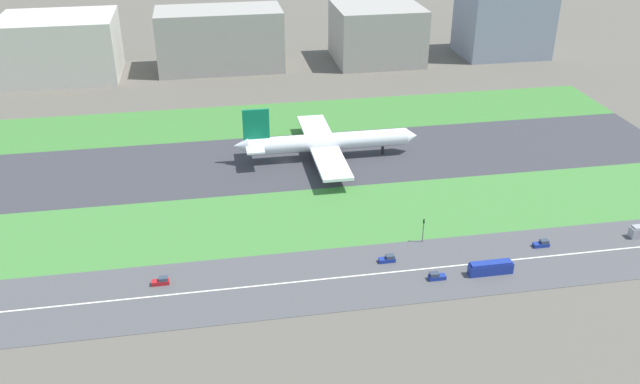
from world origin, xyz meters
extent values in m
plane|color=#5B564C|center=(0.00, 0.00, 0.00)|extent=(800.00, 800.00, 0.00)
cube|color=#38383D|center=(0.00, 0.00, 0.05)|extent=(280.00, 46.00, 0.10)
cube|color=#3D7A33|center=(0.00, 41.00, 0.05)|extent=(280.00, 36.00, 0.10)
cube|color=#427F38|center=(0.00, -41.00, 0.05)|extent=(280.00, 36.00, 0.10)
cube|color=#4C4C4F|center=(0.00, -73.00, 0.05)|extent=(280.00, 28.00, 0.10)
cube|color=silver|center=(0.00, -73.00, 0.11)|extent=(266.00, 0.50, 0.01)
cylinder|color=white|center=(15.84, 0.00, 6.30)|extent=(56.00, 6.00, 6.00)
cone|color=white|center=(45.84, 0.00, 6.30)|extent=(4.00, 5.70, 5.70)
cone|color=white|center=(-14.66, 0.00, 7.10)|extent=(5.00, 5.40, 5.40)
cube|color=#0C724C|center=(-9.16, 0.00, 14.30)|extent=(9.00, 0.80, 11.00)
cube|color=white|center=(-10.16, 0.00, 7.30)|extent=(6.00, 16.00, 0.60)
cube|color=white|center=(13.84, 15.00, 5.10)|extent=(10.00, 26.00, 1.00)
cylinder|color=gray|center=(14.84, 9.00, 2.90)|extent=(5.00, 3.20, 3.20)
cube|color=white|center=(13.84, -15.00, 5.10)|extent=(10.00, 26.00, 1.00)
cylinder|color=gray|center=(14.84, -9.00, 2.90)|extent=(5.00, 3.20, 3.20)
cylinder|color=black|center=(35.44, 0.00, 1.70)|extent=(1.00, 1.00, 3.20)
cylinder|color=black|center=(11.84, 3.50, 1.70)|extent=(1.00, 1.00, 3.20)
cylinder|color=black|center=(11.84, -3.50, 1.70)|extent=(1.00, 1.00, 3.20)
cube|color=navy|center=(29.28, -78.00, 0.65)|extent=(4.40, 1.80, 1.10)
cube|color=#333D4C|center=(28.48, -78.00, 1.65)|extent=(2.20, 1.66, 0.90)
cube|color=navy|center=(62.60, -68.00, 0.65)|extent=(4.40, 1.80, 1.10)
cube|color=#333D4C|center=(63.40, -68.00, 1.65)|extent=(2.20, 1.66, 0.90)
cube|color=navy|center=(18.81, -68.00, 0.65)|extent=(4.40, 1.80, 1.10)
cube|color=#333D4C|center=(19.61, -68.00, 1.65)|extent=(2.20, 1.66, 0.90)
cube|color=navy|center=(43.60, -78.00, 1.60)|extent=(11.60, 2.50, 3.00)
cube|color=navy|center=(43.50, -78.00, 3.35)|extent=(10.80, 2.30, 0.50)
cube|color=#B2191E|center=(-40.07, -68.00, 0.65)|extent=(4.40, 1.80, 1.10)
cube|color=#333D4C|center=(-39.27, -68.00, 1.65)|extent=(2.20, 1.66, 0.90)
cylinder|color=#4C4C51|center=(31.15, -60.00, 3.10)|extent=(0.24, 0.24, 6.00)
cube|color=black|center=(31.15, -60.00, 6.70)|extent=(0.36, 0.36, 1.20)
sphere|color=#19D826|center=(31.15, -60.20, 7.00)|extent=(0.24, 0.24, 0.24)
cube|color=beige|center=(-90.00, 114.00, 14.19)|extent=(51.60, 39.48, 28.39)
cube|color=#9E998E|center=(-16.20, 114.00, 14.44)|extent=(59.73, 28.69, 28.89)
cube|color=#9E998E|center=(61.98, 114.00, 13.86)|extent=(42.34, 38.93, 27.71)
cube|color=gray|center=(128.94, 114.00, 26.22)|extent=(43.12, 32.35, 52.45)
cylinder|color=silver|center=(-14.64, 159.00, 8.67)|extent=(23.12, 23.12, 17.33)
camera|label=1|loc=(-24.93, -213.20, 99.08)|focal=37.93mm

